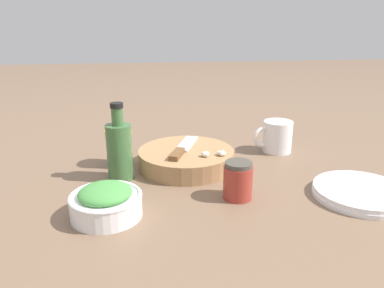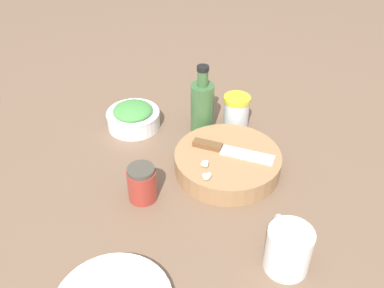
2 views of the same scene
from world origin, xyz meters
name	(u,v)px [view 2 (image 2 of 2)]	position (x,y,z in m)	size (l,w,h in m)	color
ground_plane	(185,178)	(0.00, 0.00, 0.00)	(5.00, 5.00, 0.00)	brown
cutting_board	(225,162)	(0.03, -0.10, 0.02)	(0.25, 0.25, 0.05)	#9E754C
chef_knife	(226,150)	(0.04, -0.10, 0.05)	(0.10, 0.19, 0.01)	brown
garlic_cloves	(204,171)	(-0.04, -0.04, 0.05)	(0.07, 0.03, 0.01)	silver
herb_bowl	(132,117)	(0.21, 0.14, 0.03)	(0.14, 0.14, 0.07)	white
spice_jar	(234,113)	(0.20, -0.13, 0.05)	(0.07, 0.07, 0.10)	silver
coffee_mug	(285,248)	(-0.24, -0.18, 0.05)	(0.12, 0.08, 0.09)	white
honey_jar	(140,183)	(-0.06, 0.10, 0.04)	(0.06, 0.06, 0.08)	#9E3328
oil_bottle	(200,106)	(0.19, -0.04, 0.07)	(0.06, 0.06, 0.19)	#3D6638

